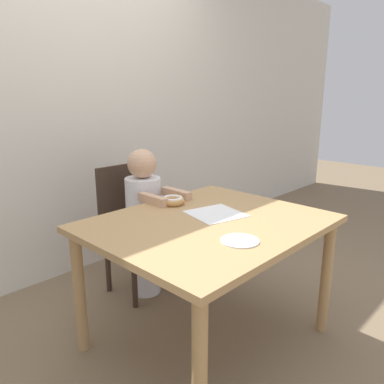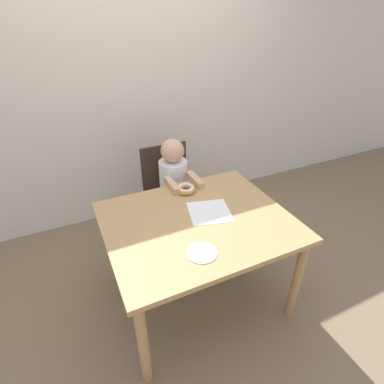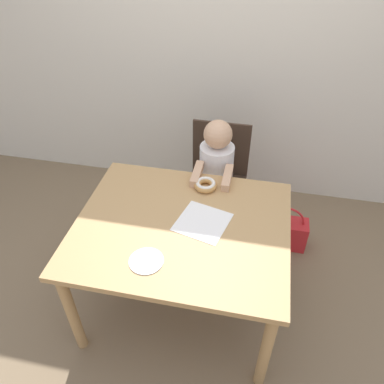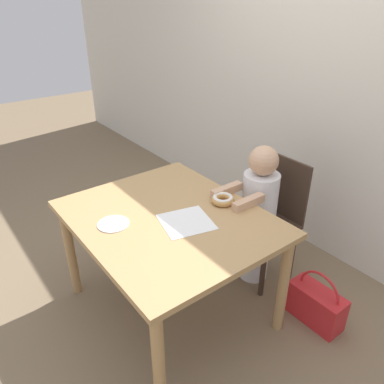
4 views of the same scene
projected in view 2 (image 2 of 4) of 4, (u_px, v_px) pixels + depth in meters
name	position (u px, v px, depth m)	size (l,w,h in m)	color
ground_plane	(197.00, 293.00, 2.28)	(12.00, 12.00, 0.00)	#7A664C
wall_back	(133.00, 88.00, 2.66)	(8.00, 0.05, 2.50)	silver
dining_table	(197.00, 230.00, 1.96)	(1.17, 0.97, 0.70)	tan
chair	(170.00, 193.00, 2.66)	(0.41, 0.36, 0.87)	#38281E
child_figure	(174.00, 193.00, 2.55)	(0.25, 0.44, 1.00)	white
donut	(186.00, 189.00, 2.20)	(0.14, 0.14, 0.05)	tan
napkin	(209.00, 212.00, 1.99)	(0.33, 0.33, 0.00)	white
handbag	(225.00, 214.00, 2.94)	(0.34, 0.15, 0.37)	red
plate	(202.00, 253.00, 1.65)	(0.17, 0.17, 0.01)	white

